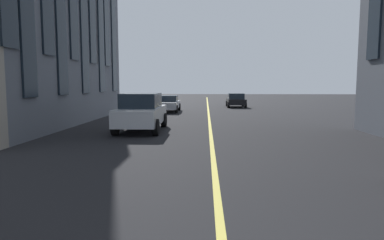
{
  "coord_description": "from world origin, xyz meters",
  "views": [
    {
      "loc": [
        -1.29,
        0.25,
        2.33
      ],
      "look_at": [
        8.05,
        0.62,
        1.35
      ],
      "focal_mm": 32.04,
      "sensor_mm": 36.0,
      "label": 1
    }
  ],
  "objects": [
    {
      "name": "lane_centre_line",
      "position": [
        20.0,
        0.0,
        0.0
      ],
      "size": [
        80.0,
        0.16,
        0.01
      ],
      "color": "#D8C64C",
      "rests_on": "ground_plane"
    },
    {
      "name": "car_black_trailing",
      "position": [
        33.7,
        -2.85,
        0.7
      ],
      "size": [
        3.9,
        1.89,
        1.4
      ],
      "color": "black",
      "rests_on": "ground_plane"
    },
    {
      "name": "car_silver_parked_a",
      "position": [
        15.63,
        3.45,
        0.97
      ],
      "size": [
        4.7,
        2.14,
        1.88
      ],
      "color": "#B7BABF",
      "rests_on": "ground_plane"
    },
    {
      "name": "car_silver_near",
      "position": [
        27.66,
        3.46,
        0.7
      ],
      "size": [
        4.4,
        1.95,
        1.37
      ],
      "color": "#B7BABF",
      "rests_on": "ground_plane"
    }
  ]
}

